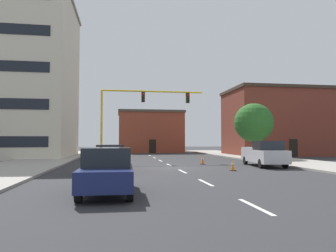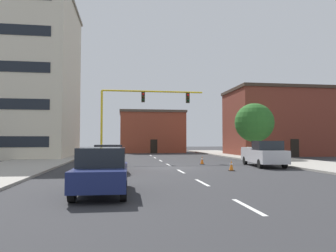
% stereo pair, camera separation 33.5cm
% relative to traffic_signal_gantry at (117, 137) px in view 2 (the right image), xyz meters
% --- Properties ---
extents(ground_plane, '(160.00, 160.00, 0.00)m').
position_rel_traffic_signal_gantry_xyz_m(ground_plane, '(4.28, -6.73, -2.34)').
color(ground_plane, '#2D2D30').
extents(sidewalk_left, '(6.00, 56.00, 0.14)m').
position_rel_traffic_signal_gantry_xyz_m(sidewalk_left, '(-7.23, 1.27, -2.27)').
color(sidewalk_left, '#9E998E').
rests_on(sidewalk_left, ground_plane).
extents(sidewalk_right, '(6.00, 56.00, 0.14)m').
position_rel_traffic_signal_gantry_xyz_m(sidewalk_right, '(15.80, 1.27, -2.27)').
color(sidewalk_right, '#9E998E').
rests_on(sidewalk_right, ground_plane).
extents(lane_stripe_seg_0, '(0.16, 2.40, 0.01)m').
position_rel_traffic_signal_gantry_xyz_m(lane_stripe_seg_0, '(4.28, -20.73, -2.33)').
color(lane_stripe_seg_0, silver).
rests_on(lane_stripe_seg_0, ground_plane).
extents(lane_stripe_seg_1, '(0.16, 2.40, 0.01)m').
position_rel_traffic_signal_gantry_xyz_m(lane_stripe_seg_1, '(4.28, -15.23, -2.33)').
color(lane_stripe_seg_1, silver).
rests_on(lane_stripe_seg_1, ground_plane).
extents(lane_stripe_seg_2, '(0.16, 2.40, 0.01)m').
position_rel_traffic_signal_gantry_xyz_m(lane_stripe_seg_2, '(4.28, -9.73, -2.33)').
color(lane_stripe_seg_2, silver).
rests_on(lane_stripe_seg_2, ground_plane).
extents(lane_stripe_seg_3, '(0.16, 2.40, 0.01)m').
position_rel_traffic_signal_gantry_xyz_m(lane_stripe_seg_3, '(4.28, -4.23, -2.33)').
color(lane_stripe_seg_3, silver).
rests_on(lane_stripe_seg_3, ground_plane).
extents(lane_stripe_seg_4, '(0.16, 2.40, 0.01)m').
position_rel_traffic_signal_gantry_xyz_m(lane_stripe_seg_4, '(4.28, 1.27, -2.33)').
color(lane_stripe_seg_4, silver).
rests_on(lane_stripe_seg_4, ground_plane).
extents(lane_stripe_seg_5, '(0.16, 2.40, 0.01)m').
position_rel_traffic_signal_gantry_xyz_m(lane_stripe_seg_5, '(4.28, 6.77, -2.33)').
color(lane_stripe_seg_5, silver).
rests_on(lane_stripe_seg_5, ground_plane).
extents(lane_stripe_seg_6, '(0.16, 2.40, 0.01)m').
position_rel_traffic_signal_gantry_xyz_m(lane_stripe_seg_6, '(4.28, 12.27, -2.33)').
color(lane_stripe_seg_6, silver).
rests_on(lane_stripe_seg_6, ground_plane).
extents(building_tall_left, '(13.71, 14.15, 19.22)m').
position_rel_traffic_signal_gantry_xyz_m(building_tall_left, '(-12.30, 10.03, 7.28)').
color(building_tall_left, beige).
rests_on(building_tall_left, ground_plane).
extents(building_brick_center, '(10.93, 8.32, 7.01)m').
position_rel_traffic_signal_gantry_xyz_m(building_brick_center, '(5.47, 23.94, 1.18)').
color(building_brick_center, brown).
rests_on(building_brick_center, ground_plane).
extents(building_row_right, '(12.91, 9.12, 9.04)m').
position_rel_traffic_signal_gantry_xyz_m(building_row_right, '(21.48, 10.38, 2.19)').
color(building_row_right, brown).
rests_on(building_row_right, ground_plane).
extents(traffic_signal_gantry, '(10.62, 1.20, 6.83)m').
position_rel_traffic_signal_gantry_xyz_m(traffic_signal_gantry, '(0.00, 0.00, 0.00)').
color(traffic_signal_gantry, yellow).
rests_on(traffic_signal_gantry, ground_plane).
extents(tree_right_mid, '(4.13, 4.13, 5.98)m').
position_rel_traffic_signal_gantry_xyz_m(tree_right_mid, '(14.36, 1.60, 1.57)').
color(tree_right_mid, brown).
rests_on(tree_right_mid, ground_plane).
extents(pickup_truck_silver, '(2.52, 5.57, 1.99)m').
position_rel_traffic_signal_gantry_xyz_m(pickup_truck_silver, '(11.38, -6.82, -1.36)').
color(pickup_truck_silver, '#BCBCC1').
rests_on(pickup_truck_silver, ground_plane).
extents(sedan_navy_near_left, '(1.94, 4.53, 1.74)m').
position_rel_traffic_signal_gantry_xyz_m(sedan_navy_near_left, '(-0.24, -17.75, -1.45)').
color(sedan_navy_near_left, navy).
rests_on(sedan_navy_near_left, ground_plane).
extents(sedan_red_mid_left, '(2.12, 4.60, 1.74)m').
position_rel_traffic_signal_gantry_xyz_m(sedan_red_mid_left, '(-0.42, -9.28, -1.45)').
color(sedan_red_mid_left, '#B21E19').
rests_on(sedan_red_mid_left, ground_plane).
extents(traffic_cone_roadside_a, '(0.36, 0.36, 0.71)m').
position_rel_traffic_signal_gantry_xyz_m(traffic_cone_roadside_a, '(7.19, -4.01, -1.99)').
color(traffic_cone_roadside_a, black).
rests_on(traffic_cone_roadside_a, ground_plane).
extents(traffic_cone_roadside_b, '(0.36, 0.36, 0.71)m').
position_rel_traffic_signal_gantry_xyz_m(traffic_cone_roadside_b, '(7.68, -9.84, -1.99)').
color(traffic_cone_roadside_b, black).
rests_on(traffic_cone_roadside_b, ground_plane).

